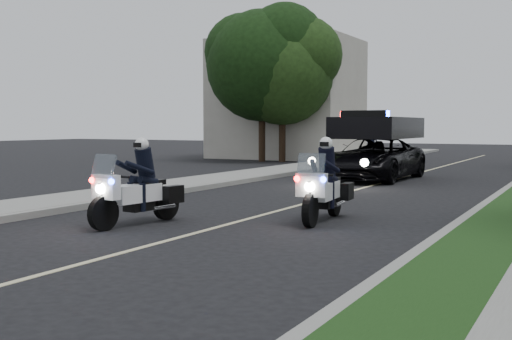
{
  "coord_description": "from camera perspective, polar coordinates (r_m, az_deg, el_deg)",
  "views": [
    {
      "loc": [
        6.3,
        -7.84,
        1.95
      ],
      "look_at": [
        -0.03,
        3.8,
        1.0
      ],
      "focal_mm": 43.78,
      "sensor_mm": 36.0,
      "label": 1
    }
  ],
  "objects": [
    {
      "name": "ground",
      "position": [
        10.25,
        -10.14,
        -6.94
      ],
      "size": [
        120.0,
        120.0,
        0.0
      ],
      "primitive_type": "plane",
      "color": "black",
      "rests_on": "ground"
    },
    {
      "name": "curb_right",
      "position": [
        18.07,
        21.39,
        -2.14
      ],
      "size": [
        0.2,
        60.0,
        0.15
      ],
      "primitive_type": "cube",
      "color": "gray",
      "rests_on": "ground"
    },
    {
      "name": "curb_left",
      "position": [
        20.74,
        -1.7,
        -1.09
      ],
      "size": [
        0.2,
        60.0,
        0.15
      ],
      "primitive_type": "cube",
      "color": "gray",
      "rests_on": "ground"
    },
    {
      "name": "sidewalk_left",
      "position": [
        21.31,
        -4.26,
        -0.95
      ],
      "size": [
        2.0,
        60.0,
        0.16
      ],
      "primitive_type": "cube",
      "color": "gray",
      "rests_on": "ground"
    },
    {
      "name": "building_far",
      "position": [
        37.59,
        2.83,
        6.46
      ],
      "size": [
        8.0,
        6.0,
        7.0
      ],
      "primitive_type": "cube",
      "color": "#A8A396",
      "rests_on": "ground"
    },
    {
      "name": "lane_marking",
      "position": [
        19.02,
        9.04,
        -1.82
      ],
      "size": [
        0.12,
        50.0,
        0.01
      ],
      "primitive_type": "cube",
      "color": "#BFB78C",
      "rests_on": "ground"
    },
    {
      "name": "police_moto_left",
      "position": [
        12.52,
        -10.77,
        -4.94
      ],
      "size": [
        0.94,
        2.09,
        1.72
      ],
      "primitive_type": null,
      "rotation": [
        0.0,
        0.0,
        -0.12
      ],
      "color": "white",
      "rests_on": "ground"
    },
    {
      "name": "police_moto_right",
      "position": [
        12.83,
        6.17,
        -4.67
      ],
      "size": [
        0.9,
        2.09,
        1.72
      ],
      "primitive_type": null,
      "rotation": [
        0.0,
        0.0,
        0.1
      ],
      "color": "silver",
      "rests_on": "ground"
    },
    {
      "name": "police_suv",
      "position": [
        22.82,
        10.69,
        -0.87
      ],
      "size": [
        2.63,
        5.48,
        2.64
      ],
      "primitive_type": "imported",
      "rotation": [
        0.0,
        0.0,
        -0.02
      ],
      "color": "black",
      "rests_on": "ground"
    },
    {
      "name": "bicycle",
      "position": [
        30.12,
        10.54,
        0.32
      ],
      "size": [
        0.68,
        1.62,
        0.82
      ],
      "primitive_type": "imported",
      "rotation": [
        0.0,
        0.0,
        0.09
      ],
      "color": "black",
      "rests_on": "ground"
    },
    {
      "name": "cyclist",
      "position": [
        30.12,
        10.54,
        0.32
      ],
      "size": [
        0.61,
        0.42,
        1.63
      ],
      "primitive_type": "imported",
      "rotation": [
        0.0,
        0.0,
        3.09
      ],
      "color": "black",
      "rests_on": "ground"
    },
    {
      "name": "tree_left_near",
      "position": [
        33.56,
        2.4,
        0.77
      ],
      "size": [
        6.37,
        6.37,
        9.11
      ],
      "primitive_type": null,
      "rotation": [
        0.0,
        0.0,
        -0.18
      ],
      "color": "#224216",
      "rests_on": "ground"
    },
    {
      "name": "tree_left_far",
      "position": [
        33.74,
        0.55,
        0.79
      ],
      "size": [
        7.38,
        7.38,
        9.98
      ],
      "primitive_type": null,
      "rotation": [
        0.0,
        0.0,
        -0.27
      ],
      "color": "black",
      "rests_on": "ground"
    }
  ]
}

